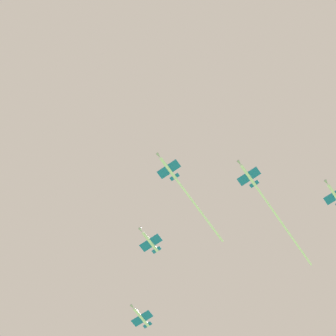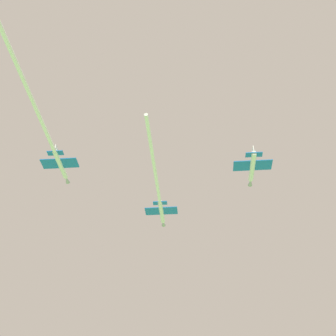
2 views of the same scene
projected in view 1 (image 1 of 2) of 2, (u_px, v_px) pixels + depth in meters
The scene contains 5 objects.
jet_lead at pixel (183, 188), 208.59m from camera, with size 35.60×17.34×2.25m.
jet_port_inner at pixel (268, 203), 211.89m from camera, with size 43.09×20.66×2.25m.
jet_starboard_inner at pixel (150, 241), 213.47m from camera, with size 10.62×8.25×2.25m.
jet_port_outer at pixel (334, 194), 210.70m from camera, with size 10.62×8.25×2.25m.
jet_starboard_outer at pixel (141, 317), 223.51m from camera, with size 10.62×8.25×2.25m.
Camera 1 is at (68.88, 8.72, 3.09)m, focal length 67.84 mm.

